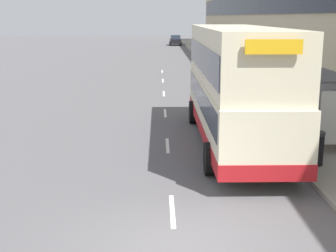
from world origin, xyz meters
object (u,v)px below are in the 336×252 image
at_px(bus_shelter, 326,95).
at_px(litter_bin, 315,148).
at_px(car_0, 175,40).
at_px(double_decker_bus_near, 236,84).

height_order(bus_shelter, litter_bin, bus_shelter).
xyz_separation_m(car_0, litter_bin, (2.06, -63.91, -0.16)).
relative_size(bus_shelter, litter_bin, 4.00).
xyz_separation_m(double_decker_bus_near, car_0, (0.02, 61.06, -1.45)).
bearing_deg(litter_bin, double_decker_bus_near, 126.08).
bearing_deg(litter_bin, car_0, 91.84).
bearing_deg(car_0, litter_bin, -88.16).
bearing_deg(double_decker_bus_near, car_0, 89.98).
bearing_deg(bus_shelter, car_0, 93.07).
bearing_deg(car_0, bus_shelter, -86.93).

